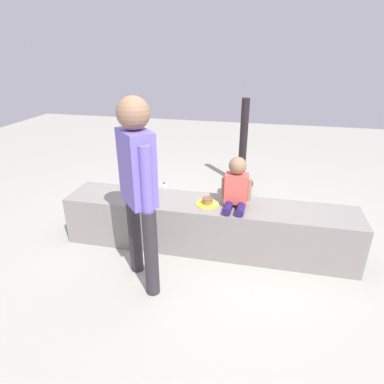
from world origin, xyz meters
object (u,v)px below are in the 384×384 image
at_px(cake_plate, 207,202).
at_px(handbag_black_leather, 237,188).
at_px(child_seated, 236,186).
at_px(water_bottle_near_gift, 305,221).
at_px(gift_bag, 231,213).
at_px(water_bottle_far_side, 164,190).
at_px(cake_box_white, 209,206).
at_px(party_cup_red, 259,207).
at_px(adult_standing, 138,180).

relative_size(cake_plate, handbag_black_leather, 0.62).
distance_m(child_seated, water_bottle_near_gift, 1.14).
bearing_deg(handbag_black_leather, gift_bag, -89.12).
bearing_deg(water_bottle_far_side, cake_box_white, -22.88).
distance_m(cake_plate, cake_box_white, 0.96).
height_order(water_bottle_far_side, party_cup_red, water_bottle_far_side).
xyz_separation_m(water_bottle_far_side, party_cup_red, (1.28, -0.18, -0.03)).
height_order(cake_plate, gift_bag, cake_plate).
xyz_separation_m(adult_standing, water_bottle_near_gift, (1.44, 1.24, -0.85)).
distance_m(gift_bag, water_bottle_far_side, 1.13).
relative_size(water_bottle_near_gift, party_cup_red, 1.73).
relative_size(adult_standing, party_cup_red, 13.15).
bearing_deg(adult_standing, cake_box_white, 77.76).
bearing_deg(cake_box_white, water_bottle_far_side, 157.12).
relative_size(water_bottle_far_side, handbag_black_leather, 0.55).
height_order(adult_standing, party_cup_red, adult_standing).
height_order(water_bottle_near_gift, water_bottle_far_side, water_bottle_near_gift).
relative_size(child_seated, adult_standing, 0.31).
distance_m(gift_bag, water_bottle_near_gift, 0.82).
xyz_separation_m(adult_standing, handbag_black_leather, (0.61, 1.92, -0.82)).
bearing_deg(party_cup_red, handbag_black_leather, 130.32).
bearing_deg(water_bottle_near_gift, adult_standing, -139.32).
height_order(child_seated, handbag_black_leather, child_seated).
distance_m(cake_box_white, handbag_black_leather, 0.56).
height_order(water_bottle_near_gift, cake_box_white, water_bottle_near_gift).
xyz_separation_m(child_seated, handbag_black_leather, (-0.09, 1.30, -0.57)).
relative_size(adult_standing, water_bottle_near_gift, 7.59).
xyz_separation_m(water_bottle_far_side, handbag_black_leather, (0.96, 0.19, 0.04)).
bearing_deg(water_bottle_near_gift, cake_box_white, 169.38).
bearing_deg(cake_plate, gift_bag, 70.86).
relative_size(cake_plate, party_cup_red, 1.88).
bearing_deg(gift_bag, adult_standing, -118.13).
relative_size(cake_plate, water_bottle_near_gift, 1.08).
relative_size(gift_bag, handbag_black_leather, 0.82).
bearing_deg(adult_standing, water_bottle_far_side, 101.43).
bearing_deg(cake_box_white, cake_plate, -81.95).
xyz_separation_m(child_seated, adult_standing, (-0.70, -0.63, 0.24)).
bearing_deg(child_seated, adult_standing, -138.19).
bearing_deg(handbag_black_leather, child_seated, -86.10).
distance_m(child_seated, handbag_black_leather, 1.42).
xyz_separation_m(gift_bag, water_bottle_far_side, (-0.97, 0.56, -0.04)).
relative_size(gift_bag, party_cup_red, 2.49).
xyz_separation_m(water_bottle_near_gift, water_bottle_far_side, (-1.79, 0.49, -0.00)).
height_order(water_bottle_near_gift, handbag_black_leather, handbag_black_leather).
height_order(child_seated, cake_box_white, child_seated).
bearing_deg(water_bottle_near_gift, party_cup_red, 148.93).
xyz_separation_m(water_bottle_near_gift, cake_box_white, (-1.13, 0.21, -0.04)).
relative_size(cake_box_white, handbag_black_leather, 0.88).
distance_m(adult_standing, gift_bag, 1.56).
relative_size(cake_plate, gift_bag, 0.75).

